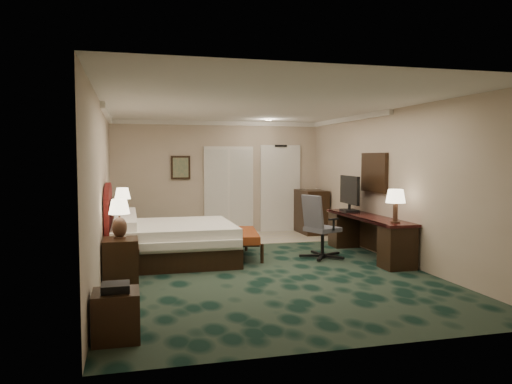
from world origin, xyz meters
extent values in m
cube|color=black|center=(0.00, 0.00, 0.00)|extent=(5.00, 7.50, 0.00)
cube|color=silver|center=(0.00, 0.00, 2.70)|extent=(5.00, 7.50, 0.00)
cube|color=tan|center=(0.00, 3.75, 1.35)|extent=(5.00, 0.00, 2.70)
cube|color=tan|center=(0.00, -3.75, 1.35)|extent=(5.00, 0.00, 2.70)
cube|color=tan|center=(-2.50, 0.00, 1.35)|extent=(0.00, 7.50, 2.70)
cube|color=tan|center=(2.50, 0.00, 1.35)|extent=(0.00, 7.50, 2.70)
cube|color=#BCAE9D|center=(0.90, 2.90, 0.01)|extent=(3.20, 1.70, 0.01)
cube|color=white|center=(1.55, 3.72, 1.05)|extent=(1.02, 0.06, 2.18)
cube|color=#B6B2A4|center=(0.25, 3.71, 1.05)|extent=(1.20, 0.06, 2.10)
cube|color=#446651|center=(-0.90, 3.71, 1.60)|extent=(0.45, 0.06, 0.55)
cube|color=white|center=(2.46, 0.60, 1.55)|extent=(0.05, 0.95, 0.75)
cube|color=white|center=(-1.34, 0.79, 0.33)|extent=(2.11, 1.96, 0.67)
cube|color=black|center=(-2.23, -0.46, 0.32)|extent=(0.51, 0.58, 0.63)
cube|color=black|center=(-2.23, 2.24, 0.32)|extent=(0.51, 0.58, 0.63)
cube|color=brown|center=(-0.05, 0.83, 0.24)|extent=(0.70, 1.47, 0.48)
cube|color=black|center=(-2.24, -2.94, 0.25)|extent=(0.46, 0.46, 0.50)
cube|color=black|center=(2.20, 0.32, 0.38)|extent=(0.56, 2.62, 0.75)
cube|color=black|center=(2.16, 1.03, 1.11)|extent=(0.15, 0.93, 0.72)
cube|color=black|center=(2.17, 3.20, 0.53)|extent=(0.55, 1.00, 1.05)
camera|label=1|loc=(-2.10, -8.06, 1.84)|focal=35.00mm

